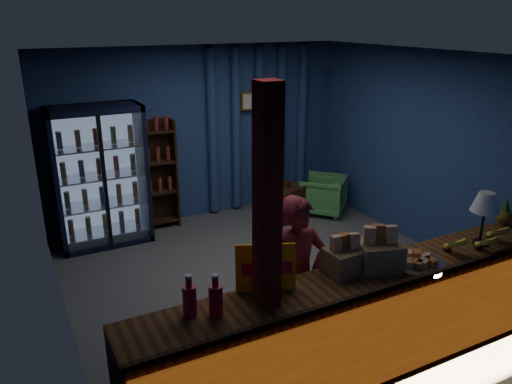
% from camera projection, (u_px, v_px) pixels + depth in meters
% --- Properties ---
extents(ground, '(4.60, 4.60, 0.00)m').
position_uv_depth(ground, '(267.00, 274.00, 6.10)').
color(ground, '#515154').
rests_on(ground, ground).
extents(room_walls, '(4.60, 4.60, 4.60)m').
position_uv_depth(room_walls, '(269.00, 150.00, 5.58)').
color(room_walls, navy).
rests_on(room_walls, ground).
extents(counter, '(4.40, 0.57, 0.99)m').
position_uv_depth(counter, '(372.00, 321.00, 4.34)').
color(counter, brown).
rests_on(counter, ground).
extents(support_post, '(0.16, 0.16, 2.60)m').
position_uv_depth(support_post, '(267.00, 261.00, 3.62)').
color(support_post, maroon).
rests_on(support_post, ground).
extents(beverage_cooler, '(1.20, 0.62, 1.90)m').
position_uv_depth(beverage_cooler, '(99.00, 177.00, 6.73)').
color(beverage_cooler, black).
rests_on(beverage_cooler, ground).
extents(bottle_shelf, '(0.50, 0.28, 1.60)m').
position_uv_depth(bottle_shelf, '(158.00, 175.00, 7.26)').
color(bottle_shelf, '#391D12').
rests_on(bottle_shelf, ground).
extents(curtain_folds, '(1.74, 0.14, 2.50)m').
position_uv_depth(curtain_folds, '(259.00, 128.00, 7.89)').
color(curtain_folds, navy).
rests_on(curtain_folds, room_walls).
extents(framed_picture, '(0.36, 0.04, 0.28)m').
position_uv_depth(framed_picture, '(252.00, 101.00, 7.64)').
color(framed_picture, gold).
rests_on(framed_picture, room_walls).
extents(shopkeeper, '(0.58, 0.40, 1.55)m').
position_uv_depth(shopkeeper, '(297.00, 279.00, 4.43)').
color(shopkeeper, maroon).
rests_on(shopkeeper, ground).
extents(green_chair, '(0.92, 0.92, 0.60)m').
position_uv_depth(green_chair, '(323.00, 195.00, 7.91)').
color(green_chair, '#54A855').
rests_on(green_chair, ground).
extents(side_table, '(0.66, 0.57, 0.61)m').
position_uv_depth(side_table, '(286.00, 202.00, 7.71)').
color(side_table, '#391D12').
rests_on(side_table, ground).
extents(yellow_sign, '(0.47, 0.27, 0.38)m').
position_uv_depth(yellow_sign, '(266.00, 268.00, 3.88)').
color(yellow_sign, '#FDAB0D').
rests_on(yellow_sign, counter).
extents(soda_bottles, '(0.27, 0.18, 0.33)m').
position_uv_depth(soda_bottles, '(203.00, 299.00, 3.55)').
color(soda_bottles, '#BB0C2B').
rests_on(soda_bottles, counter).
extents(snack_box_left, '(0.43, 0.39, 0.38)m').
position_uv_depth(snack_box_left, '(379.00, 253.00, 4.22)').
color(snack_box_left, olive).
rests_on(snack_box_left, counter).
extents(snack_box_centre, '(0.32, 0.27, 0.33)m').
position_uv_depth(snack_box_centre, '(345.00, 259.00, 4.17)').
color(snack_box_centre, olive).
rests_on(snack_box_centre, counter).
extents(pastry_tray, '(0.49, 0.49, 0.08)m').
position_uv_depth(pastry_tray, '(417.00, 262.00, 4.30)').
color(pastry_tray, silver).
rests_on(pastry_tray, counter).
extents(banana_bunches, '(0.82, 0.31, 0.18)m').
position_uv_depth(banana_bunches, '(477.00, 239.00, 4.59)').
color(banana_bunches, yellow).
rests_on(banana_bunches, counter).
extents(table_lamp, '(0.26, 0.26, 0.52)m').
position_uv_depth(table_lamp, '(486.00, 204.00, 4.57)').
color(table_lamp, black).
rests_on(table_lamp, counter).
extents(pineapple, '(0.17, 0.17, 0.29)m').
position_uv_depth(pineapple, '(505.00, 214.00, 5.10)').
color(pineapple, olive).
rests_on(pineapple, counter).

